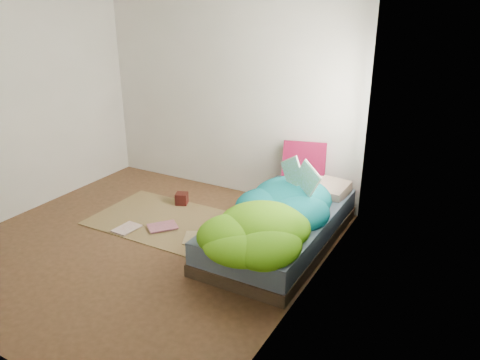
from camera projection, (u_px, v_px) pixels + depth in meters
name	position (u px, v px, depth m)	size (l,w,h in m)	color
ground	(143.00, 245.00, 4.83)	(3.50, 3.50, 0.00)	#49301C
room_walls	(131.00, 87.00, 4.24)	(3.54, 3.54, 2.62)	silver
bed	(280.00, 228.00, 4.81)	(1.00, 2.00, 0.34)	#382D1E
duvet	(272.00, 206.00, 4.50)	(0.96, 1.84, 0.34)	#07616E
rug	(164.00, 220.00, 5.35)	(1.60, 1.10, 0.01)	brown
pillow_floral	(323.00, 187.00, 5.23)	(0.55, 0.34, 0.12)	beige
pillow_magenta	(304.00, 163.00, 5.44)	(0.49, 0.15, 0.49)	#4D0518
open_book	(300.00, 166.00, 4.65)	(0.45, 0.10, 0.28)	#297E35
wooden_box	(182.00, 199.00, 5.73)	(0.14, 0.14, 0.14)	#35110C
floor_book_a	(120.00, 226.00, 5.17)	(0.21, 0.28, 0.02)	white
floor_book_b	(160.00, 222.00, 5.25)	(0.23, 0.31, 0.03)	#CB7593
floor_book_c	(184.00, 238.00, 4.92)	(0.21, 0.29, 0.02)	tan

